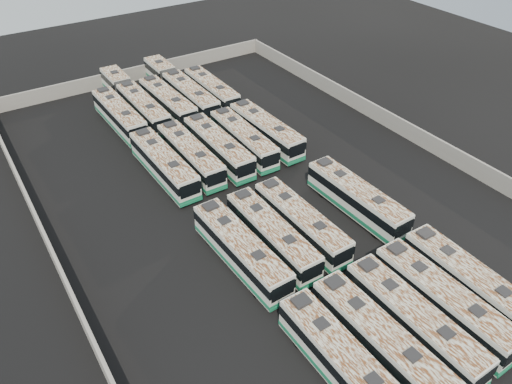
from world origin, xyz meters
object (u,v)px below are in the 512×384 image
object	(u,v)px
bus_midfront_left	(272,235)
bus_midback_right	(243,139)
bus_midback_center	(218,147)
bus_midback_far_right	(266,130)
bus_front_far_right	(470,283)
bus_midfront_center	(301,222)
bus_front_center	(413,321)
bus_midfront_far_left	(241,250)
bus_front_right	(443,301)
bus_back_far_left	(120,115)
bus_front_left	(380,341)
bus_front_far_left	(344,363)
bus_back_far_right	(212,90)
bus_back_right	(180,87)
bus_back_left	(134,99)
bus_back_center	(168,102)
bus_midfront_far_right	(357,198)
bus_midback_far_left	(164,164)
bus_midback_left	(191,155)

from	to	relation	value
bus_midfront_left	bus_midback_right	bearing A→B (deg)	67.02
bus_midback_center	bus_midback_right	xyz separation A→B (m)	(3.55, 0.03, -0.05)
bus_midback_center	bus_midback_far_right	xyz separation A→B (m)	(7.02, 0.23, -0.00)
bus_front_far_right	bus_midfront_center	distance (m)	15.81
bus_front_center	bus_midfront_far_left	distance (m)	15.78
bus_midback_right	bus_front_right	bearing A→B (deg)	-88.62
bus_midfront_far_left	bus_back_far_left	size ratio (longest dim) A/B	1.00
bus_front_left	bus_back_far_left	bearing A→B (deg)	93.39
bus_front_far_left	bus_front_far_right	xyz separation A→B (m)	(14.04, 0.15, 0.02)
bus_front_center	bus_back_far_left	bearing A→B (deg)	98.70
bus_midfront_center	bus_back_far_right	distance (m)	31.71
bus_back_right	bus_midfront_center	bearing A→B (deg)	-95.86
bus_front_left	bus_back_far_right	bearing A→B (deg)	75.82
bus_back_left	bus_back_far_right	xyz separation A→B (m)	(10.63, -3.22, -0.05)
bus_front_left	bus_back_center	world-z (taller)	bus_back_center
bus_front_center	bus_midfront_far_right	size ratio (longest dim) A/B	1.00
bus_midfront_far_left	bus_midback_far_left	size ratio (longest dim) A/B	0.99
bus_front_far_left	bus_midfront_far_right	xyz separation A→B (m)	(14.05, 14.17, 0.01)
bus_back_far_left	bus_midfront_center	bearing A→B (deg)	-78.40
bus_back_far_right	bus_midback_center	bearing A→B (deg)	-115.48
bus_midfront_far_left	bus_midback_far_left	world-z (taller)	bus_midback_far_left
bus_midfront_left	bus_midfront_center	size ratio (longest dim) A/B	1.00
bus_midback_right	bus_front_left	bearing A→B (deg)	-101.48
bus_midback_far_left	bus_midfront_left	bearing A→B (deg)	-78.77
bus_midfront_left	bus_back_far_left	distance (m)	30.82
bus_midback_far_left	bus_back_left	xyz separation A→B (m)	(3.42, 17.59, -0.04)
bus_front_far_left	bus_midback_left	distance (m)	31.20
bus_midback_right	bus_midback_far_right	world-z (taller)	bus_midback_far_right
bus_midback_center	bus_midback_far_right	distance (m)	7.02
bus_front_left	bus_back_right	distance (m)	48.87
bus_midfront_left	bus_back_far_right	bearing A→B (deg)	71.37
bus_front_center	bus_midfront_left	bearing A→B (deg)	103.62
bus_front_far_left	bus_front_center	size ratio (longest dim) A/B	0.98
bus_front_center	bus_midback_right	xyz separation A→B (m)	(3.55, 30.82, -0.05)
bus_front_far_right	bus_back_far_left	size ratio (longest dim) A/B	1.00
bus_front_right	bus_midback_center	size ratio (longest dim) A/B	1.01
bus_front_far_left	bus_front_far_right	size ratio (longest dim) A/B	0.99
bus_front_far_right	bus_midfront_left	world-z (taller)	bus_front_far_right
bus_front_center	bus_midback_left	world-z (taller)	bus_front_center
bus_midfront_left	bus_back_far_left	world-z (taller)	bus_back_far_left
bus_back_far_left	bus_back_center	bearing A→B (deg)	-1.14
bus_midback_far_left	bus_back_right	size ratio (longest dim) A/B	0.65
bus_back_left	bus_front_right	bearing A→B (deg)	-81.75
bus_front_far_left	bus_midfront_left	xyz separation A→B (m)	(3.51, 14.26, -0.03)
bus_midback_far_right	bus_back_far_left	size ratio (longest dim) A/B	1.00
bus_back_right	bus_midfront_far_right	bearing A→B (deg)	-83.94
bus_front_far_left	bus_midback_right	world-z (taller)	bus_front_far_left
bus_midback_far_right	bus_back_far_right	bearing A→B (deg)	88.59
bus_front_right	bus_midfront_left	world-z (taller)	bus_front_right
bus_midfront_far_right	bus_midback_center	world-z (taller)	bus_midback_center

